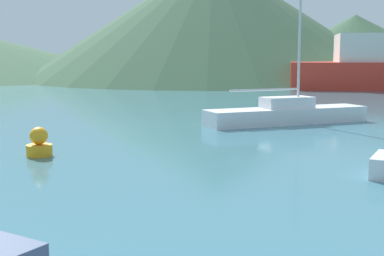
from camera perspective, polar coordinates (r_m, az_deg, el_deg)
sailboat_inner at (r=26.14m, az=10.08°, el=1.64°), size 7.58×6.34×11.25m
buoy_marker at (r=18.17m, az=-16.00°, el=-1.66°), size 0.84×0.84×0.96m
hill_central at (r=74.53m, az=2.24°, el=11.63°), size 51.33×51.33×16.49m
hill_east at (r=72.69m, az=16.95°, el=8.20°), size 32.12×32.12×8.37m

